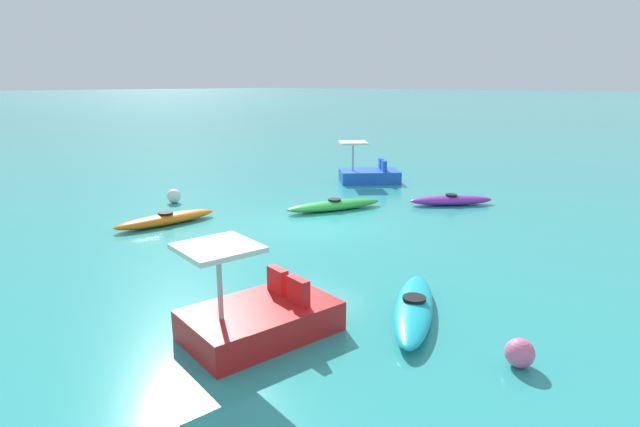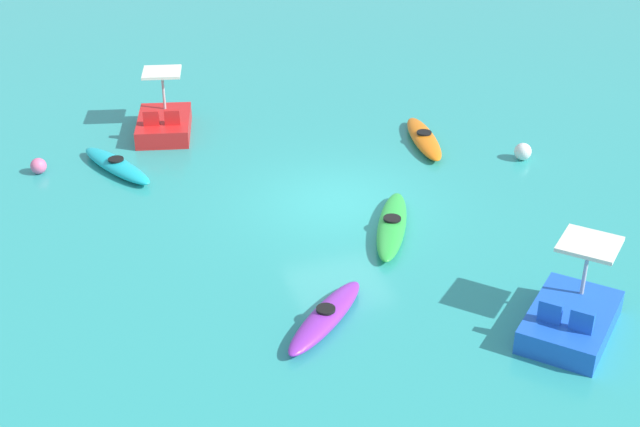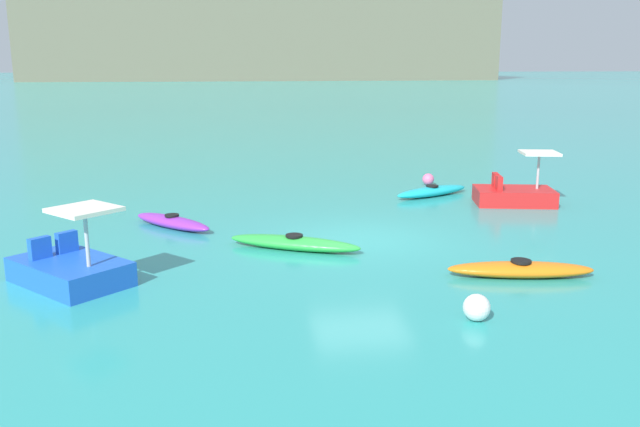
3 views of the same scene
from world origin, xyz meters
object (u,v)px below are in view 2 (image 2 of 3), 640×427
Objects in this scene: pedal_boat_blue at (571,317)px; buoy_white at (523,152)px; kayak_green at (392,225)px; kayak_purple at (326,317)px; kayak_cyan at (117,165)px; buoy_pink at (39,166)px; kayak_orange at (424,138)px; pedal_boat_red at (164,122)px.

pedal_boat_blue reaches higher than buoy_white.
pedal_boat_blue is at bearing -159.12° from kayak_green.
kayak_purple and kayak_cyan have the same top height.
kayak_purple is 10.26m from buoy_pink.
kayak_cyan is at bearing 20.65° from kayak_purple.
kayak_orange is 1.12× the size of pedal_boat_blue.
kayak_orange is at bearing -5.98° from pedal_boat_blue.
kayak_purple is at bearing 68.87° from pedal_boat_blue.
kayak_orange is 10.67m from buoy_pink.
buoy_pink is (0.50, 1.99, 0.05)m from kayak_cyan.
pedal_boat_blue is at bearing -137.80° from buoy_pink.
kayak_cyan and kayak_orange have the same top height.
kayak_purple is 10.67m from pedal_boat_red.
pedal_boat_red reaches higher than kayak_orange.
pedal_boat_red is 5.59× the size of buoy_white.
kayak_purple is at bearing -149.88° from buoy_pink.
buoy_pink is (10.60, 9.61, -0.12)m from pedal_boat_blue.
pedal_boat_blue is (-4.77, -1.82, 0.17)m from kayak_green.
kayak_cyan is 12.65m from pedal_boat_blue.
pedal_boat_blue reaches higher than kayak_green.
buoy_pink reaches higher than kayak_cyan.
kayak_green is (3.05, -2.64, -0.00)m from kayak_purple.
pedal_boat_blue is at bearing -154.03° from pedal_boat_red.
kayak_cyan is at bearing 75.91° from buoy_white.
pedal_boat_red reaches higher than buoy_white.
kayak_green is 5.26m from kayak_orange.
buoy_white is at bearing -104.09° from buoy_pink.
buoy_white reaches higher than kayak_green.
pedal_boat_blue is 8.04m from buoy_white.
pedal_boat_blue is at bearing 174.02° from kayak_orange.
kayak_orange is at bearing -97.39° from buoy_pink.
kayak_purple is at bearing 139.04° from kayak_green.
kayak_orange is at bearing -35.89° from kayak_purple.
kayak_cyan is 1.08× the size of pedal_boat_blue.
pedal_boat_blue reaches higher than kayak_cyan.
pedal_boat_red is 10.33m from buoy_white.
buoy_white is (5.68, -7.59, 0.08)m from kayak_purple.
kayak_orange is at bearing -32.01° from kayak_green.
kayak_purple is 0.75× the size of kayak_green.
pedal_boat_red is (7.51, 4.16, 0.17)m from kayak_green.
pedal_boat_blue is (-10.10, -7.62, 0.17)m from kayak_cyan.
buoy_pink is at bearing 82.61° from kayak_orange.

